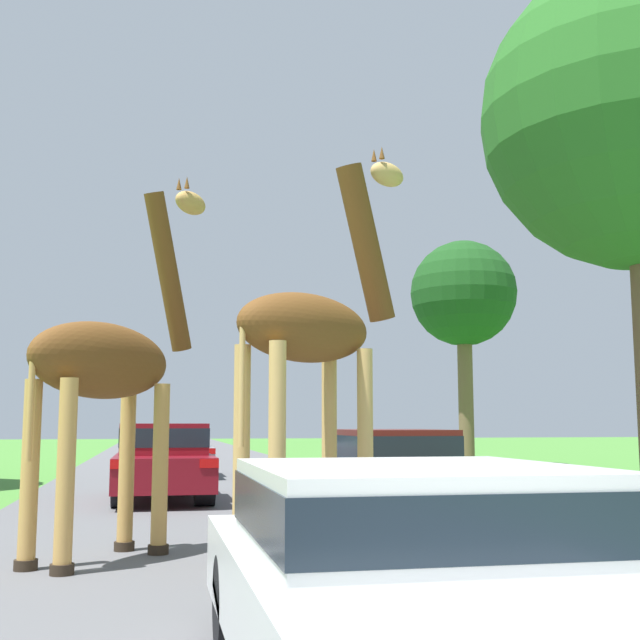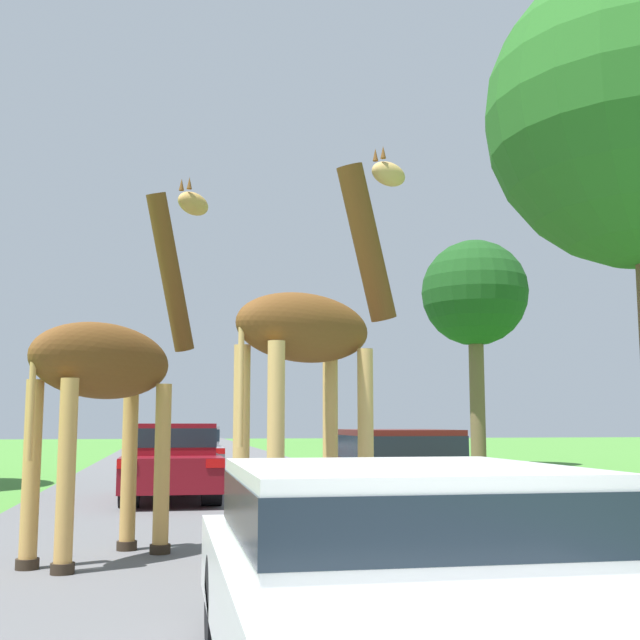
{
  "view_description": "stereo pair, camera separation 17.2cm",
  "coord_description": "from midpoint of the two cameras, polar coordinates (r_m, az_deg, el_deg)",
  "views": [
    {
      "loc": [
        -1.43,
        0.05,
        1.5
      ],
      "look_at": [
        0.35,
        8.67,
        2.64
      ],
      "focal_mm": 45.0,
      "sensor_mm": 36.0,
      "label": 1
    },
    {
      "loc": [
        -1.26,
        0.01,
        1.5
      ],
      "look_at": [
        0.35,
        8.67,
        2.64
      ],
      "focal_mm": 45.0,
      "sensor_mm": 36.0,
      "label": 2
    }
  ],
  "objects": [
    {
      "name": "road",
      "position": [
        30.04,
        -9.25,
        -10.12
      ],
      "size": [
        8.02,
        120.0,
        0.0
      ],
      "color": "#5B5B5E",
      "rests_on": "ground"
    },
    {
      "name": "car_queue_right",
      "position": [
        23.69,
        -10.18,
        -9.07
      ],
      "size": [
        1.75,
        4.25,
        1.41
      ],
      "color": "gray",
      "rests_on": "ground"
    },
    {
      "name": "tree_right_cluster",
      "position": [
        12.9,
        21.33,
        13.29
      ],
      "size": [
        4.55,
        4.55,
        8.25
      ],
      "color": "brown",
      "rests_on": "ground"
    },
    {
      "name": "car_far_ahead",
      "position": [
        13.14,
        4.7,
        -10.58
      ],
      "size": [
        1.82,
        4.77,
        1.4
      ],
      "color": "#561914",
      "rests_on": "ground"
    },
    {
      "name": "giraffe_companion",
      "position": [
        9.45,
        -15.2,
        -3.4
      ],
      "size": [
        2.17,
        2.42,
        4.7
      ],
      "rotation": [
        0.0,
        0.0,
        -0.71
      ],
      "color": "tan",
      "rests_on": "ground"
    },
    {
      "name": "giraffe_near_road",
      "position": [
        8.93,
        -0.85,
        -1.36
      ],
      "size": [
        2.44,
        1.76,
        4.91
      ],
      "rotation": [
        0.0,
        0.0,
        -1.01
      ],
      "color": "tan",
      "rests_on": "ground"
    },
    {
      "name": "car_lead_maroon",
      "position": [
        4.52,
        5.69,
        -17.67
      ],
      "size": [
        1.92,
        4.43,
        1.28
      ],
      "color": "silver",
      "rests_on": "ground"
    },
    {
      "name": "car_queue_left",
      "position": [
        16.35,
        -11.37,
        -9.71
      ],
      "size": [
        1.84,
        4.26,
        1.5
      ],
      "color": "maroon",
      "rests_on": "ground"
    },
    {
      "name": "tree_left_edge",
      "position": [
        29.71,
        10.0,
        1.71
      ],
      "size": [
        3.85,
        3.85,
        8.14
      ],
      "color": "brown",
      "rests_on": "ground"
    }
  ]
}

